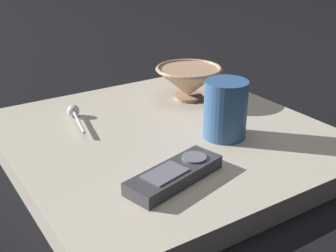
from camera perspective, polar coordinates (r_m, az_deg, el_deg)
ground_plane at (r=0.83m, az=-0.32°, el=-3.01°), size 6.00×6.00×0.00m
table at (r=0.82m, az=-0.32°, el=-1.83°), size 0.56×0.55×0.04m
cereal_bowl at (r=0.96m, az=2.70°, el=5.82°), size 0.14×0.14×0.07m
coffee_mug at (r=0.78m, az=7.43°, el=2.15°), size 0.08×0.08×0.10m
teaspoon at (r=0.88m, az=-12.02°, el=1.67°), size 0.12×0.04×0.02m
tv_remote_near at (r=0.65m, az=0.89°, el=-6.26°), size 0.09×0.17×0.02m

